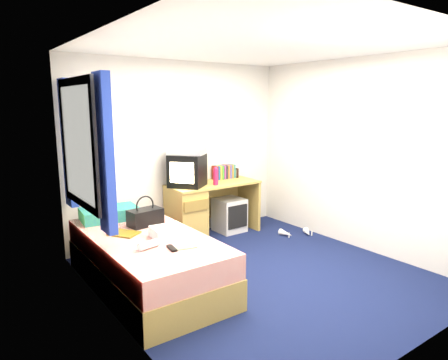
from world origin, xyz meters
TOP-DOWN VIEW (x-y plane):
  - ground at (0.00, 0.00)m, footprint 3.40×3.40m
  - room_shell at (0.00, 0.00)m, footprint 3.40×3.40m
  - bed at (-1.10, 0.48)m, footprint 1.01×2.00m
  - pillow at (-1.20, 1.23)m, footprint 0.65×0.45m
  - desk at (0.08, 1.44)m, footprint 1.30×0.55m
  - storage_cube at (0.64, 1.43)m, footprint 0.39×0.39m
  - crt_tv at (-0.05, 1.44)m, footprint 0.58×0.58m
  - vcr at (-0.05, 1.44)m, footprint 0.55×0.56m
  - book_row at (0.66, 1.60)m, footprint 0.34×0.13m
  - picture_frame at (0.87, 1.58)m, footprint 0.03×0.12m
  - pink_water_bottle at (0.31, 1.29)m, footprint 0.08×0.08m
  - aerosol_can at (0.24, 1.45)m, footprint 0.05×0.05m
  - handbag at (-0.96, 0.79)m, footprint 0.38×0.24m
  - towel at (-0.95, 0.30)m, footprint 0.34×0.29m
  - magazine at (-1.27, 0.63)m, footprint 0.33×0.35m
  - water_bottle at (-1.24, 0.12)m, footprint 0.21×0.11m
  - colour_swatch_fan at (-0.98, -0.08)m, footprint 0.23×0.11m
  - remote_control at (-1.08, -0.02)m, footprint 0.07×0.17m
  - window_assembly at (-1.55, 0.90)m, footprint 0.11×1.42m
  - white_heels at (1.28, 0.69)m, footprint 0.43×0.37m

SIDE VIEW (x-z plane):
  - ground at x=0.00m, z-range 0.00..0.00m
  - white_heels at x=1.28m, z-range -0.01..0.09m
  - storage_cube at x=0.64m, z-range 0.00..0.48m
  - bed at x=-1.10m, z-range 0.00..0.54m
  - desk at x=0.08m, z-range 0.03..0.78m
  - colour_swatch_fan at x=-0.98m, z-range 0.54..0.55m
  - magazine at x=-1.27m, z-range 0.54..0.55m
  - remote_control at x=-1.08m, z-range 0.54..0.56m
  - water_bottle at x=-1.24m, z-range 0.54..0.61m
  - towel at x=-0.95m, z-range 0.54..0.64m
  - pillow at x=-1.20m, z-range 0.54..0.67m
  - handbag at x=-0.96m, z-range 0.47..0.80m
  - picture_frame at x=0.87m, z-range 0.75..0.89m
  - aerosol_can at x=0.24m, z-range 0.75..0.94m
  - book_row at x=0.66m, z-range 0.75..0.95m
  - pink_water_bottle at x=0.31m, z-range 0.75..0.97m
  - crt_tv at x=-0.05m, z-range 0.75..1.18m
  - vcr at x=-0.05m, z-range 1.18..1.27m
  - window_assembly at x=-1.55m, z-range 0.72..2.12m
  - room_shell at x=0.00m, z-range -0.25..3.15m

